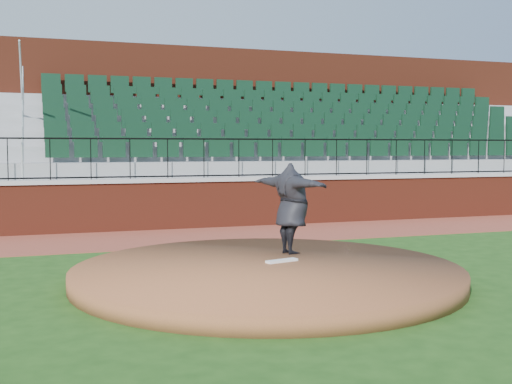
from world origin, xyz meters
TOP-DOWN VIEW (x-y plane):
  - ground at (0.00, 0.00)m, footprint 90.00×90.00m
  - warning_track at (0.00, 5.40)m, footprint 34.00×3.20m
  - field_wall at (0.00, 7.00)m, footprint 34.00×0.35m
  - wall_cap at (0.00, 7.00)m, footprint 34.00×0.45m
  - wall_railing at (0.00, 7.00)m, footprint 34.00×0.05m
  - seating_stands at (0.00, 9.72)m, footprint 34.00×5.10m
  - concourse_wall at (0.00, 12.52)m, footprint 34.00×0.50m
  - pitchers_mound at (-0.30, 0.11)m, footprint 6.01×6.01m
  - pitching_rubber at (0.04, 0.34)m, footprint 0.57×0.27m
  - pitcher at (0.49, 1.06)m, footprint 1.05×2.00m

SIDE VIEW (x-z plane):
  - ground at x=0.00m, z-range 0.00..0.00m
  - warning_track at x=0.00m, z-range 0.00..0.01m
  - pitchers_mound at x=-0.30m, z-range 0.00..0.25m
  - pitching_rubber at x=0.04m, z-range 0.25..0.29m
  - field_wall at x=0.00m, z-range 0.00..1.20m
  - pitcher at x=0.49m, z-range 0.25..1.82m
  - wall_cap at x=0.00m, z-range 1.20..1.30m
  - wall_railing at x=0.00m, z-range 1.30..2.30m
  - seating_stands at x=0.00m, z-range 0.00..4.60m
  - concourse_wall at x=0.00m, z-range 0.00..5.50m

